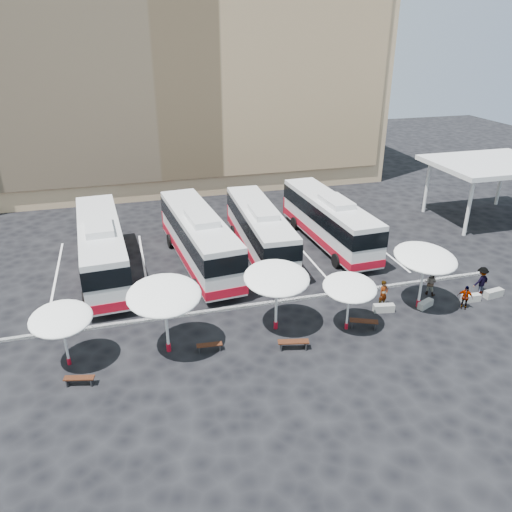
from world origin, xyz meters
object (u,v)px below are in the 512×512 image
object	(u,v)px
passenger_1	(431,283)
passenger_2	(465,297)
conc_bench_2	(471,298)
sunshade_1	(164,295)
passenger_0	(383,294)
conc_bench_3	(494,293)
sunshade_0	(61,319)
wood_bench_1	(209,346)
wood_bench_2	(293,343)
wood_bench_0	(79,379)
wood_bench_3	(364,322)
bus_1	(199,237)
bus_0	(101,246)
bus_2	(260,229)
sunshade_2	(277,278)
passenger_3	(481,281)
sunshade_4	(425,258)
bus_3	(329,219)
sunshade_3	(350,287)
conc_bench_0	(384,308)
conc_bench_1	(425,304)

from	to	relation	value
passenger_1	passenger_2	size ratio (longest dim) A/B	1.09
conc_bench_2	passenger_1	bearing A→B (deg)	143.42
sunshade_1	passenger_0	bearing A→B (deg)	5.15
passenger_2	conc_bench_3	bearing A→B (deg)	55.87
sunshade_0	wood_bench_1	size ratio (longest dim) A/B	2.36
wood_bench_2	passenger_1	xyz separation A→B (m)	(10.49, 3.39, 0.45)
wood_bench_0	wood_bench_3	bearing A→B (deg)	3.46
bus_1	wood_bench_0	size ratio (longest dim) A/B	8.92
bus_0	wood_bench_1	bearing A→B (deg)	-67.31
bus_2	sunshade_2	bearing A→B (deg)	-99.12
sunshade_0	passenger_3	world-z (taller)	sunshade_0
sunshade_4	conc_bench_3	distance (m)	6.14
bus_1	wood_bench_2	bearing A→B (deg)	-80.99
wood_bench_2	passenger_2	xyz separation A→B (m)	(11.49, 1.27, 0.38)
bus_3	sunshade_3	world-z (taller)	bus_3
sunshade_1	sunshade_4	xyz separation A→B (m)	(15.37, 0.57, -0.07)
bus_1	wood_bench_3	distance (m)	13.42
bus_3	wood_bench_0	xyz separation A→B (m)	(-18.30, -12.95, -1.72)
bus_3	passenger_1	world-z (taller)	bus_3
wood_bench_1	passenger_1	bearing A→B (deg)	9.01
sunshade_0	conc_bench_0	bearing A→B (deg)	1.31
bus_3	passenger_2	xyz separation A→B (m)	(4.09, -11.64, -1.29)
conc_bench_1	conc_bench_3	size ratio (longest dim) A/B	0.89
wood_bench_0	wood_bench_2	world-z (taller)	wood_bench_2
sunshade_4	sunshade_2	bearing A→B (deg)	179.97
bus_2	sunshade_3	bearing A→B (deg)	-78.69
sunshade_4	passenger_3	distance (m)	5.29
passenger_1	bus_3	bearing A→B (deg)	-22.74
wood_bench_1	passenger_1	world-z (taller)	passenger_1
conc_bench_3	passenger_2	xyz separation A→B (m)	(-2.74, -0.71, 0.52)
wood_bench_0	bus_2	bearing A→B (deg)	44.87
bus_2	wood_bench_1	size ratio (longest dim) A/B	8.94
wood_bench_3	conc_bench_3	distance (m)	9.72
sunshade_4	passenger_2	world-z (taller)	sunshade_4
wood_bench_1	conc_bench_0	xyz separation A→B (m)	(10.93, 1.18, -0.09)
bus_2	wood_bench_2	distance (m)	12.66
conc_bench_2	conc_bench_0	bearing A→B (deg)	176.96
bus_0	passenger_3	xyz separation A→B (m)	(23.34, -9.36, -1.19)
bus_2	wood_bench_3	world-z (taller)	bus_2
sunshade_3	sunshade_0	bearing A→B (deg)	177.26
sunshade_3	conc_bench_1	size ratio (longest dim) A/B	3.07
sunshade_2	conc_bench_3	world-z (taller)	sunshade_2
bus_2	sunshade_3	size ratio (longest dim) A/B	3.48
wood_bench_1	passenger_2	xyz separation A→B (m)	(15.85, 0.24, 0.45)
passenger_1	sunshade_0	bearing A→B (deg)	53.40
bus_1	passenger_3	world-z (taller)	bus_1
passenger_0	passenger_1	world-z (taller)	passenger_0
conc_bench_0	passenger_0	size ratio (longest dim) A/B	0.72
sunshade_1	wood_bench_2	bearing A→B (deg)	-14.04
sunshade_2	wood_bench_0	size ratio (longest dim) A/B	2.64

